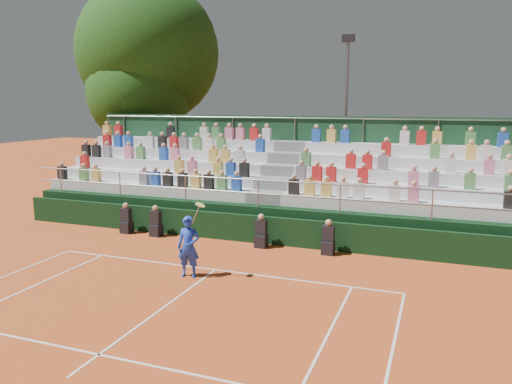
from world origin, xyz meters
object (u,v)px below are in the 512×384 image
at_px(tree_east, 148,53).
at_px(floodlight_mast, 346,106).
at_px(tree_west, 139,93).
at_px(tennis_player, 189,247).

relative_size(tree_east, floodlight_mast, 1.45).
relative_size(tree_west, tree_east, 0.71).
distance_m(tennis_player, floodlight_mast, 13.67).
height_order(tennis_player, tree_east, tree_east).
distance_m(tree_west, floodlight_mast, 11.66).
bearing_deg(floodlight_mast, tennis_player, -98.97).
relative_size(tennis_player, tree_west, 0.26).
bearing_deg(tree_east, tree_west, -87.38).
xyz_separation_m(tennis_player, tree_west, (-9.58, 12.30, 4.60)).
xyz_separation_m(tree_west, tree_east, (-0.05, 1.18, 2.32)).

